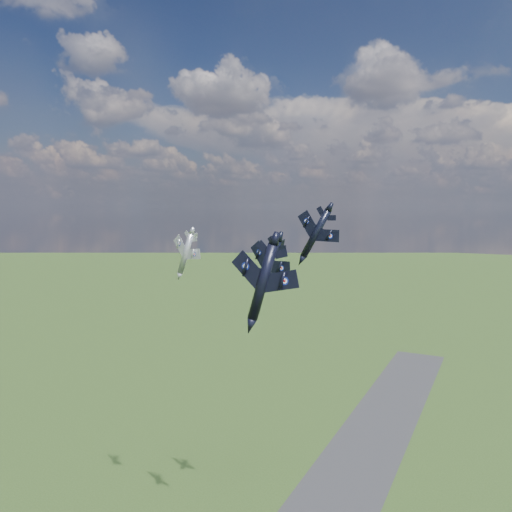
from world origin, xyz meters
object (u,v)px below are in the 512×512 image
at_px(jet_right_navy, 263,282).
at_px(jet_high_navy, 316,234).
at_px(jet_left_silver, 186,253).
at_px(jet_lead_navy, 268,266).

distance_m(jet_right_navy, jet_high_navy, 42.77).
height_order(jet_right_navy, jet_left_silver, jet_right_navy).
height_order(jet_lead_navy, jet_right_navy, jet_right_navy).
bearing_deg(jet_lead_navy, jet_high_navy, 67.15).
xyz_separation_m(jet_right_navy, jet_high_navy, (-8.16, 41.81, 3.77)).
relative_size(jet_high_navy, jet_left_silver, 1.13).
bearing_deg(jet_right_navy, jet_high_navy, 98.01).
bearing_deg(jet_right_navy, jet_left_silver, 132.34).
height_order(jet_right_navy, jet_high_navy, jet_high_navy).
bearing_deg(jet_high_navy, jet_left_silver, -164.06).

